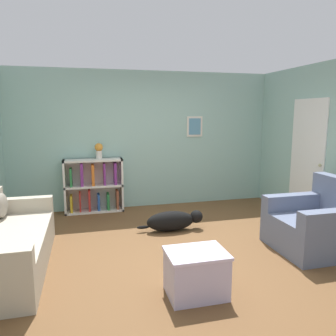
{
  "coord_description": "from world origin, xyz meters",
  "views": [
    {
      "loc": [
        -1.12,
        -4.0,
        1.81
      ],
      "look_at": [
        0.0,
        0.4,
        1.05
      ],
      "focal_mm": 35.0,
      "sensor_mm": 36.0,
      "label": 1
    }
  ],
  "objects": [
    {
      "name": "dog",
      "position": [
        0.16,
        0.72,
        0.16
      ],
      "size": [
        1.05,
        0.28,
        0.31
      ],
      "color": "black",
      "rests_on": "ground_plane"
    },
    {
      "name": "bookshelf",
      "position": [
        -0.99,
        2.06,
        0.48
      ],
      "size": [
        1.06,
        0.29,
        0.98
      ],
      "color": "silver",
      "rests_on": "ground_plane"
    },
    {
      "name": "vase",
      "position": [
        -0.88,
        2.04,
        1.15
      ],
      "size": [
        0.15,
        0.15,
        0.29
      ],
      "color": "silver",
      "rests_on": "bookshelf"
    },
    {
      "name": "wall_back",
      "position": [
        0.0,
        2.25,
        1.3
      ],
      "size": [
        5.6,
        0.13,
        2.6
      ],
      "color": "#93BCB2",
      "rests_on": "ground_plane"
    },
    {
      "name": "recliner_chair",
      "position": [
        1.85,
        -0.44,
        0.34
      ],
      "size": [
        1.01,
        0.98,
        0.96
      ],
      "color": "slate",
      "rests_on": "ground_plane"
    },
    {
      "name": "couch",
      "position": [
        -2.08,
        -0.04,
        0.29
      ],
      "size": [
        0.83,
        2.06,
        0.8
      ],
      "color": "#B7AD99",
      "rests_on": "ground_plane"
    },
    {
      "name": "ground_plane",
      "position": [
        0.0,
        0.0,
        0.0
      ],
      "size": [
        14.0,
        14.0,
        0.0
      ],
      "primitive_type": "plane",
      "color": "brown"
    },
    {
      "name": "coffee_table",
      "position": [
        -0.09,
        -1.11,
        0.24
      ],
      "size": [
        0.6,
        0.46,
        0.46
      ],
      "color": "#BCB2D1",
      "rests_on": "ground_plane"
    }
  ]
}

